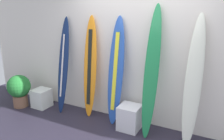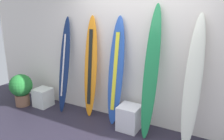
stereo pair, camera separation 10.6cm
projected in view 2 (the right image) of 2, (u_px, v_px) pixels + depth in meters
The scene contains 9 objects.
wall_back at pixel (140, 46), 3.86m from camera, with size 7.20×0.20×2.80m, color silver.
surfboard_navy at pixel (64, 66), 4.38m from camera, with size 0.23×0.43×1.89m.
surfboard_sunset at pixel (91, 68), 4.17m from camera, with size 0.28×0.29×1.92m.
surfboard_cobalt at pixel (116, 72), 3.88m from camera, with size 0.29×0.36×1.92m.
surfboard_emerald at pixel (151, 74), 3.48m from camera, with size 0.25×0.48×2.12m.
surfboard_ivory at pixel (193, 84), 3.22m from camera, with size 0.25×0.46×1.99m.
display_block_left at pixel (43, 97), 4.74m from camera, with size 0.34×0.34×0.39m.
display_block_center at pixel (129, 118), 3.82m from camera, with size 0.36×0.36×0.43m.
potted_plant at pixel (21, 88), 4.72m from camera, with size 0.48×0.48×0.69m.
Camera 2 is at (1.42, -2.28, 2.05)m, focal length 35.52 mm.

